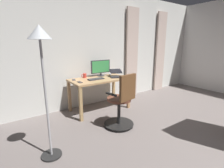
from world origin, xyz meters
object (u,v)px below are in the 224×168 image
(computer_keyboard, at_px, (96,79))
(laptop, at_px, (116,75))
(office_chair, at_px, (122,103))
(floor_lamp, at_px, (41,55))
(cell_phone_face_up, at_px, (74,80))
(computer_mouse, at_px, (110,74))
(mug_tea, at_px, (85,76))
(computer_monitor, at_px, (101,67))
(desk, at_px, (99,83))
(cell_phone_by_monitor, at_px, (80,82))

(computer_keyboard, xyz_separation_m, laptop, (-0.53, 0.02, 0.04))
(office_chair, distance_m, floor_lamp, 1.60)
(cell_phone_face_up, xyz_separation_m, floor_lamp, (0.87, 1.23, 0.64))
(computer_mouse, bearing_deg, office_chair, 65.08)
(computer_mouse, distance_m, mug_tea, 0.68)
(computer_keyboard, height_order, floor_lamp, floor_lamp)
(laptop, bearing_deg, floor_lamp, 50.21)
(computer_monitor, xyz_separation_m, laptop, (-0.24, 0.31, -0.16))
(computer_keyboard, height_order, laptop, laptop)
(computer_keyboard, bearing_deg, floor_lamp, 37.52)
(desk, height_order, floor_lamp, floor_lamp)
(cell_phone_face_up, xyz_separation_m, mug_tea, (-0.30, -0.08, 0.05))
(computer_mouse, distance_m, cell_phone_by_monitor, 1.02)
(laptop, bearing_deg, cell_phone_face_up, 7.20)
(laptop, height_order, cell_phone_by_monitor, laptop)
(desk, xyz_separation_m, office_chair, (0.10, 0.95, -0.17))
(laptop, height_order, floor_lamp, floor_lamp)
(desk, relative_size, laptop, 3.17)
(computer_mouse, relative_size, floor_lamp, 0.06)
(computer_monitor, height_order, floor_lamp, floor_lamp)
(cell_phone_by_monitor, distance_m, floor_lamp, 1.45)
(computer_mouse, xyz_separation_m, cell_phone_by_monitor, (0.97, 0.32, -0.01))
(office_chair, height_order, computer_keyboard, office_chair)
(cell_phone_face_up, bearing_deg, cell_phone_by_monitor, 112.44)
(desk, relative_size, mug_tea, 10.48)
(cell_phone_face_up, bearing_deg, computer_keyboard, 170.56)
(computer_keyboard, relative_size, mug_tea, 2.88)
(mug_tea, bearing_deg, office_chair, 96.61)
(office_chair, bearing_deg, floor_lamp, 174.78)
(cell_phone_face_up, bearing_deg, mug_tea, -145.11)
(cell_phone_by_monitor, bearing_deg, desk, -170.78)
(computer_keyboard, bearing_deg, office_chair, 91.06)
(computer_keyboard, bearing_deg, laptop, 177.86)
(desk, xyz_separation_m, laptop, (-0.41, 0.08, 0.15))
(computer_keyboard, bearing_deg, desk, -153.73)
(desk, xyz_separation_m, floor_lamp, (1.41, 1.05, 0.75))
(computer_keyboard, bearing_deg, computer_monitor, -135.68)
(computer_monitor, bearing_deg, mug_tea, -3.46)
(computer_monitor, relative_size, cell_phone_face_up, 3.55)
(computer_keyboard, relative_size, computer_mouse, 3.61)
(computer_keyboard, height_order, cell_phone_by_monitor, computer_keyboard)
(floor_lamp, bearing_deg, cell_phone_face_up, -125.41)
(office_chair, xyz_separation_m, computer_monitor, (-0.28, -1.18, 0.48))
(computer_monitor, xyz_separation_m, cell_phone_by_monitor, (0.70, 0.33, -0.21))
(cell_phone_face_up, bearing_deg, desk, -178.17)
(floor_lamp, bearing_deg, computer_mouse, -145.61)
(office_chair, bearing_deg, mug_tea, 87.10)
(computer_monitor, height_order, mug_tea, computer_monitor)
(computer_keyboard, relative_size, cell_phone_by_monitor, 2.51)
(cell_phone_face_up, bearing_deg, office_chair, 131.00)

